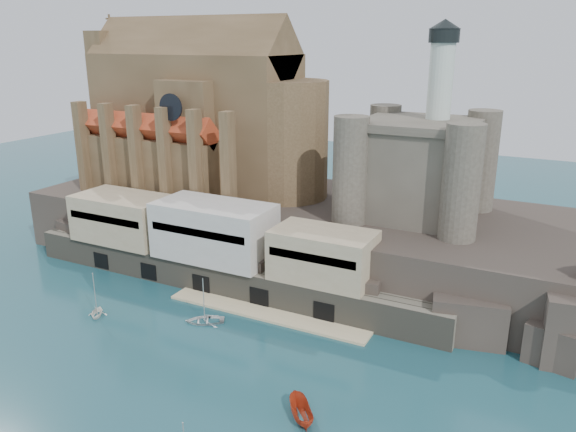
# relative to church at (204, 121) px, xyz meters

# --- Properties ---
(ground) EXTENTS (300.00, 300.00, 0.00)m
(ground) POSITION_rel_church_xyz_m (24.13, -41.85, -22.13)
(ground) COLOR #17424C
(ground) RESTS_ON ground
(promontory) EXTENTS (100.00, 36.00, 10.00)m
(promontory) POSITION_rel_church_xyz_m (23.94, -2.48, -17.20)
(promontory) COLOR #2A241F
(promontory) RESTS_ON ground
(quay) EXTENTS (70.00, 12.00, 13.05)m
(quay) POSITION_rel_church_xyz_m (13.94, -18.78, -16.06)
(quay) COLOR #666152
(quay) RESTS_ON ground
(church) EXTENTS (47.00, 25.93, 30.51)m
(church) POSITION_rel_church_xyz_m (0.00, 0.00, 0.00)
(church) COLOR brown
(church) RESTS_ON promontory
(castle_keep) EXTENTS (21.20, 21.20, 29.30)m
(castle_keep) POSITION_rel_church_xyz_m (40.21, -0.78, -3.81)
(castle_keep) COLOR #4C473C
(castle_keep) RESTS_ON promontory
(boat_4) EXTENTS (3.52, 3.10, 3.48)m
(boat_4) POSITION_rel_church_xyz_m (5.46, -34.80, -22.13)
(boat_4) COLOR white
(boat_4) RESTS_ON ground
(boat_5) EXTENTS (2.76, 2.77, 5.14)m
(boat_5) POSITION_rel_church_xyz_m (40.05, -41.81, -22.13)
(boat_5) COLOR #B93719
(boat_5) RESTS_ON ground
(boat_6) EXTENTS (2.89, 3.81, 5.30)m
(boat_6) POSITION_rel_church_xyz_m (19.72, -29.49, -22.13)
(boat_6) COLOR white
(boat_6) RESTS_ON ground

